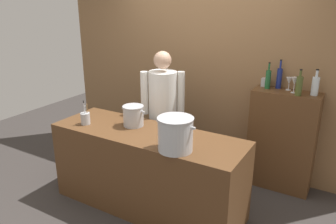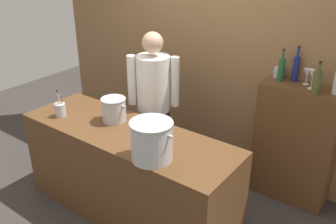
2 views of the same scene
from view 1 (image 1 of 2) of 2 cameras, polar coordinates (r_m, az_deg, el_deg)
name	(u,v)px [view 1 (image 1 of 2)]	position (r m, az deg, el deg)	size (l,w,h in m)	color
ground_plane	(148,205)	(3.94, -3.39, -15.69)	(8.00, 8.00, 0.00)	#383330
brick_back_panel	(205,56)	(4.53, 6.31, 9.47)	(4.40, 0.10, 3.00)	olive
prep_counter	(148,170)	(3.70, -3.52, -9.96)	(2.12, 0.70, 0.90)	brown
bar_cabinet	(282,141)	(4.24, 18.90, -4.67)	(0.76, 0.32, 1.22)	brown
chef	(163,108)	(4.06, -0.90, 0.69)	(0.47, 0.41, 1.66)	black
stockpot_large	(175,134)	(3.05, 1.28, -3.81)	(0.40, 0.34, 0.32)	#B7BABF
stockpot_small	(133,116)	(3.67, -5.97, -0.64)	(0.30, 0.23, 0.23)	#B7BABF
utensil_crock	(85,118)	(3.82, -13.99, -1.01)	(0.10, 0.10, 0.28)	#B7BABF
butter_jar	(174,128)	(3.54, 0.99, -2.81)	(0.09, 0.09, 0.05)	yellow
wine_bottle_green	(268,79)	(4.09, 16.78, 5.46)	(0.06, 0.06, 0.31)	#1E592D
wine_bottle_olive	(299,85)	(3.91, 21.56, 4.26)	(0.07, 0.07, 0.29)	#475123
wine_bottle_clear	(315,86)	(3.98, 23.93, 4.17)	(0.08, 0.08, 0.29)	silver
wine_bottle_cobalt	(279,78)	(4.14, 18.54, 5.58)	(0.06, 0.06, 0.34)	navy
wine_glass_wide	(295,82)	(3.99, 20.90, 4.90)	(0.08, 0.08, 0.18)	silver
wine_glass_short	(289,81)	(4.10, 20.08, 4.99)	(0.08, 0.08, 0.15)	silver
spice_tin_silver	(265,82)	(4.20, 16.26, 4.92)	(0.07, 0.07, 0.10)	#B2B2B7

